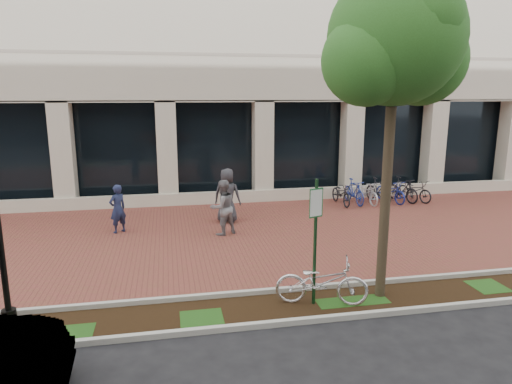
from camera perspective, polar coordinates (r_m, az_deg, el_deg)
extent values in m
plane|color=black|center=(14.84, -2.85, -5.45)|extent=(120.00, 120.00, 0.00)
cube|color=brown|center=(14.84, -2.85, -5.43)|extent=(40.00, 9.00, 0.01)
cube|color=black|center=(10.04, 1.65, -14.38)|extent=(40.00, 1.50, 0.01)
cube|color=#B2B2A8|center=(10.67, 0.74, -12.35)|extent=(40.00, 0.12, 0.12)
cube|color=#B2B2A8|center=(9.36, 2.70, -16.08)|extent=(40.00, 0.12, 0.12)
cube|color=black|center=(19.85, -5.27, 5.21)|extent=(40.00, 0.15, 4.20)
cube|color=beige|center=(19.09, -4.81, -0.70)|extent=(40.00, 0.25, 0.50)
cube|color=beige|center=(19.16, -5.05, 4.97)|extent=(0.80, 0.80, 4.20)
cube|color=#13361B|center=(9.80, 7.39, -6.38)|extent=(0.05, 0.05, 2.78)
cube|color=#175C2B|center=(9.52, 7.59, -1.36)|extent=(0.34, 0.02, 0.62)
cube|color=white|center=(9.51, 7.62, -1.38)|extent=(0.30, 0.01, 0.56)
cylinder|color=black|center=(10.62, -28.46, -13.52)|extent=(0.28, 0.28, 0.30)
cylinder|color=#4E3F2C|center=(10.31, 15.84, -1.61)|extent=(0.22, 0.22, 4.23)
sphere|color=#28581B|center=(10.09, 17.04, 18.03)|extent=(2.76, 2.76, 2.76)
sphere|color=#28581B|center=(10.66, 19.92, 15.27)|extent=(1.93, 1.93, 1.93)
sphere|color=#28581B|center=(9.57, 13.67, 15.66)|extent=(1.79, 1.79, 1.79)
imported|color=silver|center=(10.12, 8.22, -11.04)|extent=(2.11, 1.25, 1.05)
imported|color=#1B2345|center=(15.59, -16.90, -2.03)|extent=(0.70, 0.66, 1.62)
imported|color=slate|center=(14.74, -4.20, -1.93)|extent=(1.08, 0.99, 1.81)
imported|color=#2C2C31|center=(16.14, -3.62, -0.44)|extent=(1.10, 0.90, 1.94)
cylinder|color=silver|center=(18.72, 15.61, -0.78)|extent=(0.11, 0.11, 0.88)
sphere|color=silver|center=(18.62, 15.70, 0.69)|extent=(0.12, 0.12, 0.12)
imported|color=black|center=(19.12, 10.61, -0.18)|extent=(0.67, 1.80, 0.94)
imported|color=navy|center=(19.32, 12.14, 0.04)|extent=(0.62, 1.76, 1.04)
imported|color=silver|center=(19.55, 13.61, -0.04)|extent=(0.85, 1.85, 0.94)
imported|color=black|center=(19.77, 15.07, 0.17)|extent=(0.80, 1.79, 1.04)
imported|color=#21319B|center=(20.03, 16.47, 0.09)|extent=(1.02, 1.88, 0.94)
imported|color=black|center=(20.28, 17.86, 0.29)|extent=(0.96, 1.80, 1.04)
imported|color=black|center=(20.56, 19.20, 0.21)|extent=(1.18, 1.89, 0.94)
cylinder|color=silver|center=(19.80, 15.05, -0.17)|extent=(0.04, 0.04, 0.80)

